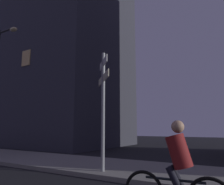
{
  "coord_description": "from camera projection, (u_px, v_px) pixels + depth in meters",
  "views": [
    {
      "loc": [
        4.19,
        -0.12,
        1.47
      ],
      "look_at": [
        0.58,
        5.8,
        2.62
      ],
      "focal_mm": 34.64,
      "sensor_mm": 36.0,
      "label": 1
    }
  ],
  "objects": [
    {
      "name": "sidewalk_kerb",
      "position": [
        115.0,
        167.0,
        7.86
      ],
      "size": [
        40.0,
        3.3,
        0.14
      ],
      "primitive_type": "cube",
      "color": "gray",
      "rests_on": "ground_plane"
    },
    {
      "name": "cyclist",
      "position": [
        177.0,
        172.0,
        3.65
      ],
      "size": [
        1.82,
        0.35,
        1.61
      ],
      "color": "black",
      "rests_on": "ground_plane"
    },
    {
      "name": "building_left_block",
      "position": [
        68.0,
        52.0,
        20.33
      ],
      "size": [
        9.71,
        9.04,
        17.1
      ],
      "color": "#383842",
      "rests_on": "ground_plane"
    },
    {
      "name": "signpost",
      "position": [
        103.0,
        99.0,
        7.17
      ],
      "size": [
        1.18,
        1.18,
        3.89
      ],
      "color": "gray",
      "rests_on": "sidewalk_kerb"
    }
  ]
}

